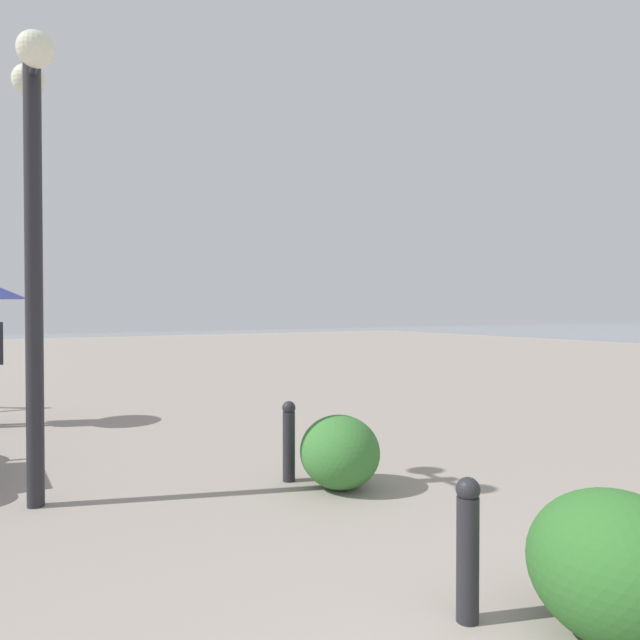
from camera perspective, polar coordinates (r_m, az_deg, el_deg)
The scene contains 5 objects.
lamppost at distance 5.41m, azimuth -26.70°, elevation 10.58°, with size 0.98×0.28×3.82m.
bollard_near at distance 3.35m, azimuth 14.53°, elevation -21.00°, with size 0.13×0.13×0.77m.
bollard_mid at distance 5.63m, azimuth -3.13°, elevation -11.80°, with size 0.13×0.13×0.77m.
shrub_low at distance 3.42m, azimuth 27.42°, elevation -21.03°, with size 0.89×0.80×0.75m.
shrub_round at distance 5.42m, azimuth 1.98°, elevation -13.01°, with size 0.80×0.72×0.68m.
Camera 1 is at (-0.28, 1.80, 1.66)m, focal length 32.08 mm.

